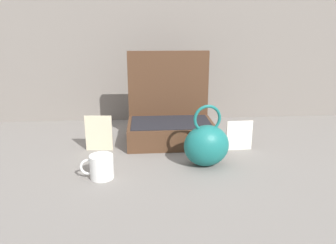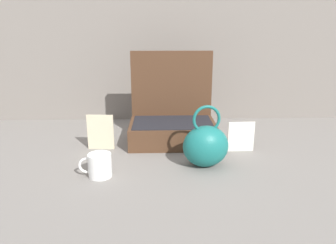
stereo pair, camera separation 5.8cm
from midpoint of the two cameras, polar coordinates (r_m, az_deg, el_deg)
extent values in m
plane|color=slate|center=(1.31, 0.14, -6.04)|extent=(6.00, 6.00, 0.00)
cube|color=#4C301E|center=(1.43, 1.97, -1.94)|extent=(0.38, 0.25, 0.09)
cube|color=black|center=(1.42, 1.99, -0.06)|extent=(0.35, 0.22, 0.00)
cube|color=#4C301E|center=(1.53, 1.72, 5.09)|extent=(0.38, 0.02, 0.40)
ellipsoid|color=#196B66|center=(1.20, 8.11, -4.32)|extent=(0.19, 0.15, 0.16)
torus|color=#196B66|center=(1.17, 8.31, 0.47)|extent=(0.11, 0.02, 0.10)
cylinder|color=white|center=(1.14, -10.61, -7.61)|extent=(0.08, 0.08, 0.08)
torus|color=white|center=(1.14, -12.88, -7.57)|extent=(0.06, 0.01, 0.06)
cube|color=white|center=(1.38, 14.06, -2.55)|extent=(0.11, 0.01, 0.13)
cube|color=beige|center=(1.38, -10.77, -1.79)|extent=(0.11, 0.01, 0.15)
camera|label=1|loc=(0.03, -88.66, 0.39)|focal=34.19mm
camera|label=2|loc=(0.03, 91.34, -0.39)|focal=34.19mm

